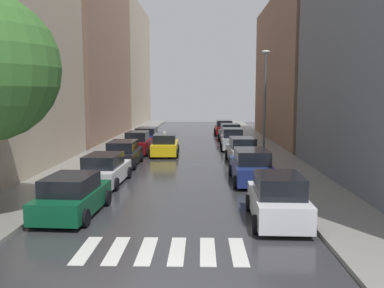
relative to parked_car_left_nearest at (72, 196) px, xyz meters
name	(u,v)px	position (x,y,z in m)	size (l,w,h in m)	color
ground_plane	(187,152)	(3.75, 17.51, -0.76)	(28.00, 72.00, 0.04)	#313134
sidewalk_left	(107,150)	(-2.75, 17.51, -0.67)	(3.00, 72.00, 0.15)	gray
sidewalk_right	(267,151)	(10.25, 17.51, -0.67)	(3.00, 72.00, 0.15)	gray
crosswalk_stripes	(162,251)	(3.75, -3.46, -0.74)	(4.95, 2.20, 0.01)	silver
building_left_mid	(85,50)	(-7.25, 27.83, 8.44)	(6.00, 19.93, 18.37)	#8C6B56
building_left_far	(122,66)	(-7.25, 47.94, 8.21)	(6.00, 19.84, 17.91)	#B2A38C
building_right_mid	(301,70)	(14.75, 26.06, 6.24)	(6.00, 21.56, 13.97)	#8C6B56
parked_car_left_nearest	(72,196)	(0.00, 0.00, 0.00)	(2.24, 4.25, 1.58)	#0C4C2D
parked_car_left_second	(105,170)	(-0.05, 5.39, 0.00)	(2.17, 4.44, 1.58)	silver
parked_car_left_third	(124,154)	(-0.13, 10.86, 0.02)	(2.07, 4.67, 1.63)	black
parked_car_left_fourth	(138,143)	(-0.03, 16.15, 0.07)	(2.01, 4.08, 1.76)	maroon
parked_car_left_fifth	(147,137)	(-0.06, 21.70, 0.02)	(2.27, 4.55, 1.62)	navy
parked_car_right_nearest	(278,200)	(7.67, -0.64, 0.08)	(2.10, 4.11, 1.78)	silver
parked_car_right_second	(251,167)	(7.53, 6.11, 0.07)	(2.13, 4.69, 1.75)	navy
parked_car_right_third	(242,151)	(7.69, 12.44, 0.05)	(2.14, 4.21, 1.70)	#B2B7BF
parked_car_right_fourth	(232,140)	(7.50, 18.74, 0.09)	(2.02, 4.05, 1.80)	#B2B7BF
parked_car_right_fifth	(230,133)	(7.71, 24.57, 0.07)	(2.26, 4.18, 1.76)	#474C51
parked_car_right_sixth	(224,128)	(7.48, 31.02, 0.04)	(2.19, 4.11, 1.68)	maroon
taxi_midroad	(165,145)	(2.15, 15.46, 0.02)	(2.16, 4.41, 1.81)	yellow
lamp_post_right	(265,97)	(9.30, 13.37, 3.67)	(0.60, 0.28, 7.46)	#595B60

